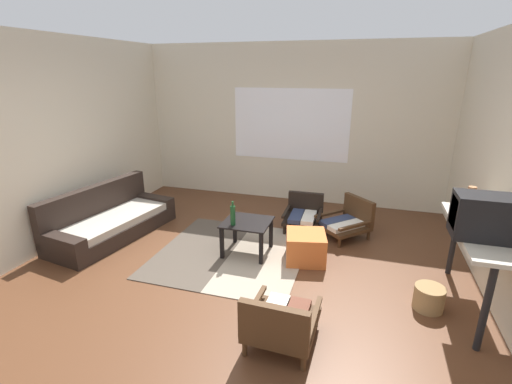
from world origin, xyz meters
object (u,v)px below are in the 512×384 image
Objects in this scene: armchair_by_window at (304,213)px; couch at (110,221)px; glass_bottle at (233,215)px; wicker_basket at (429,298)px; ottoman_orange at (306,247)px; coffee_table at (247,228)px; armchair_striped_foreground at (280,322)px; crt_television at (486,217)px; clay_vase at (469,204)px; console_shelf at (473,239)px; armchair_corner at (348,220)px.

couch is at bearing -157.94° from armchair_by_window.
glass_bottle is 2.29m from wicker_basket.
ottoman_orange is (2.78, 0.09, -0.03)m from couch.
coffee_table is 1.14m from armchair_by_window.
armchair_striped_foreground is 1.68m from glass_bottle.
armchair_by_window is 2.58m from crt_television.
armchair_by_window is at bearing 58.87° from glass_bottle.
armchair_by_window is 2.26m from clay_vase.
crt_television is 1.72× the size of glass_bottle.
coffee_table is at bearing -119.18° from armchair_by_window.
crt_television is (4.42, -0.57, 0.82)m from couch.
console_shelf is at bearing -37.58° from armchair_by_window.
couch reaches higher than armchair_striped_foreground.
ottoman_orange is at bearing -78.64° from armchair_by_window.
glass_bottle is (-0.13, -0.15, 0.22)m from coffee_table.
armchair_corner is 1.86m from console_shelf.
couch is 4.14m from wicker_basket.
console_shelf reaches higher than armchair_corner.
armchair_striped_foreground is 2.30× the size of wicker_basket.
armchair_corner is at bearing 127.86° from crt_television.
coffee_table is 0.29m from glass_bottle.
crt_television reaches higher than clay_vase.
coffee_table is 2.03× the size of wicker_basket.
ottoman_orange is 1.64× the size of wicker_basket.
wicker_basket is at bearing -11.12° from glass_bottle.
console_shelf is (1.65, -0.46, 0.55)m from ottoman_orange.
armchair_by_window is 1.86× the size of glass_bottle.
couch is 1.36× the size of console_shelf.
ottoman_orange is 1.97m from crt_television.
clay_vase is (1.65, -0.12, 0.78)m from ottoman_orange.
armchair_by_window is 0.40× the size of console_shelf.
couch is 3.17m from armchair_striped_foreground.
armchair_striped_foreground is 0.47× the size of console_shelf.
clay_vase reaches higher than couch.
armchair_by_window is 2.51m from armchair_striped_foreground.
console_shelf is at bearing -90.00° from clay_vase.
glass_bottle is (-0.92, 1.36, 0.33)m from armchair_striped_foreground.
clay_vase is 2.56m from glass_bottle.
coffee_table is 1.04× the size of armchair_by_window.
ottoman_orange is at bearing -116.93° from armchair_corner.
clay_vase is (1.84, -1.08, 0.73)m from armchair_by_window.
console_shelf is 0.41m from clay_vase.
armchair_by_window is at bearing 142.42° from console_shelf.
armchair_striped_foreground is 2.19× the size of glass_bottle.
armchair_striped_foreground is (0.24, -2.50, 0.00)m from armchair_by_window.
console_shelf reaches higher than armchair_striped_foreground.
coffee_table is 2.17m from wicker_basket.
coffee_table is at bearing -177.66° from ottoman_orange.
crt_television is at bearing -21.86° from ottoman_orange.
glass_bottle is (-1.33, -1.06, 0.33)m from armchair_corner.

